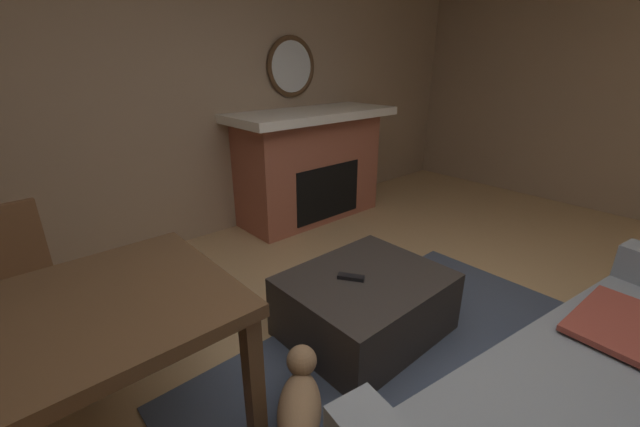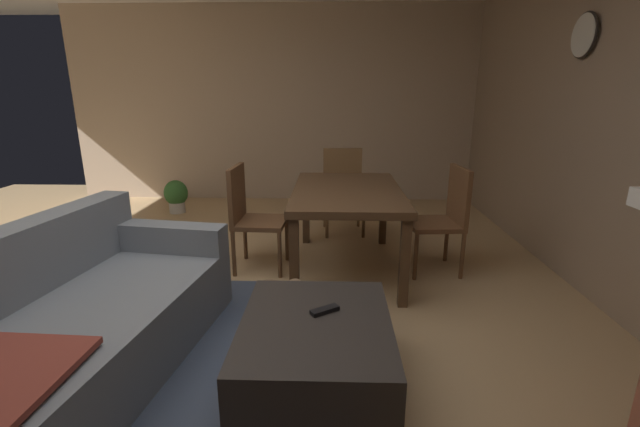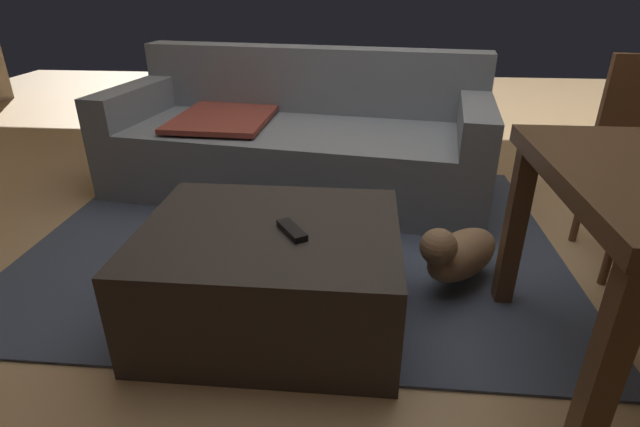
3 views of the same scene
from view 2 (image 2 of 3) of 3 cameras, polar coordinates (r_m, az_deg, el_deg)
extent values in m
plane|color=tan|center=(2.81, -14.76, -17.65)|extent=(9.57, 9.57, 0.00)
cube|color=#C4AA91|center=(6.27, -5.29, 14.24)|extent=(0.12, 5.98, 2.70)
cube|color=#3D475B|center=(2.57, -16.49, -21.20)|extent=(2.60, 2.00, 0.01)
cube|color=slate|center=(2.67, -31.58, -16.33)|extent=(2.38, 1.28, 0.42)
cube|color=slate|center=(3.30, -20.62, -2.96)|extent=(0.32, 0.98, 0.20)
cube|color=#2D2826|center=(2.35, -0.54, -18.55)|extent=(0.95, 0.78, 0.41)
cube|color=black|center=(2.31, 0.64, -12.92)|extent=(0.13, 0.16, 0.02)
cube|color=#513823|center=(3.65, 3.69, 2.90)|extent=(1.49, 0.92, 0.06)
cube|color=#513823|center=(3.12, -3.48, -6.56)|extent=(0.07, 0.07, 0.68)
cube|color=#513823|center=(4.41, -1.89, 0.27)|extent=(0.07, 0.07, 0.68)
cube|color=#513823|center=(3.15, 11.32, -6.62)|extent=(0.07, 0.07, 0.68)
cube|color=#513823|center=(4.43, 8.52, 0.18)|extent=(0.07, 0.07, 0.68)
cube|color=brown|center=(3.82, 15.09, -1.37)|extent=(0.47, 0.47, 0.04)
cube|color=brown|center=(3.82, 18.23, 2.42)|extent=(0.44, 0.07, 0.48)
cylinder|color=brown|center=(3.66, 12.78, -5.73)|extent=(0.04, 0.04, 0.41)
cylinder|color=brown|center=(4.02, 11.29, -3.64)|extent=(0.04, 0.04, 0.41)
cylinder|color=brown|center=(3.78, 18.65, -5.45)|extent=(0.04, 0.04, 0.41)
cylinder|color=brown|center=(4.13, 16.69, -3.46)|extent=(0.04, 0.04, 0.41)
cube|color=brown|center=(4.73, 3.23, 2.46)|extent=(0.47, 0.47, 0.04)
cube|color=brown|center=(4.87, 3.05, 5.99)|extent=(0.07, 0.44, 0.48)
cylinder|color=brown|center=(4.62, 5.91, -0.81)|extent=(0.04, 0.04, 0.41)
cylinder|color=brown|center=(4.58, 0.95, -0.88)|extent=(0.04, 0.04, 0.41)
cylinder|color=brown|center=(5.00, 5.25, 0.51)|extent=(0.04, 0.04, 0.41)
cylinder|color=brown|center=(4.96, 0.67, 0.46)|extent=(0.04, 0.04, 0.41)
cube|color=brown|center=(3.77, -8.03, -1.19)|extent=(0.46, 0.46, 0.04)
cube|color=brown|center=(3.75, -11.17, 2.69)|extent=(0.44, 0.06, 0.48)
cylinder|color=brown|center=(3.99, -4.49, -3.50)|extent=(0.04, 0.04, 0.41)
cylinder|color=brown|center=(3.62, -5.45, -5.60)|extent=(0.04, 0.04, 0.41)
cylinder|color=brown|center=(4.07, -10.07, -3.31)|extent=(0.04, 0.04, 0.41)
cylinder|color=brown|center=(3.71, -11.57, -5.34)|extent=(0.04, 0.04, 0.41)
cylinder|color=beige|center=(5.91, -18.70, 0.82)|extent=(0.20, 0.20, 0.14)
ellipsoid|color=#387233|center=(5.87, -18.87, 2.65)|extent=(0.30, 0.30, 0.33)
ellipsoid|color=#8C6B4C|center=(3.06, -5.77, -10.95)|extent=(0.43, 0.45, 0.20)
sphere|color=#8C6B4C|center=(2.89, -3.37, -10.23)|extent=(0.15, 0.15, 0.15)
cylinder|color=silver|center=(4.12, 32.08, 19.71)|extent=(0.32, 0.03, 0.32)
torus|color=black|center=(4.12, 32.08, 19.71)|extent=(0.35, 0.02, 0.35)
camera|label=1|loc=(3.82, -21.51, 16.53)|focal=22.13mm
camera|label=3|loc=(2.72, 35.14, 6.62)|focal=27.53mm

